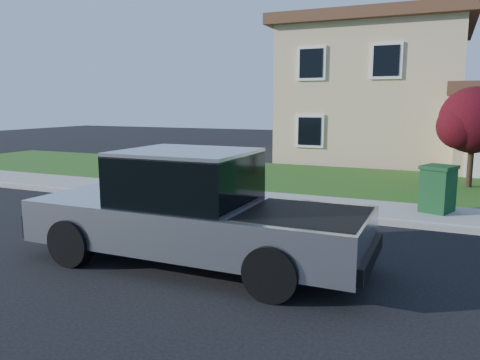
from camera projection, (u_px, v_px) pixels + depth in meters
name	position (u px, v px, depth m)	size (l,w,h in m)	color
ground	(249.00, 247.00, 9.35)	(80.00, 80.00, 0.00)	black
curb	(331.00, 217.00, 11.57)	(40.00, 0.20, 0.12)	gray
sidewalk	(340.00, 208.00, 12.56)	(40.00, 2.00, 0.15)	gray
lawn	(367.00, 183.00, 16.63)	(40.00, 7.00, 0.10)	#1E4B15
house	(401.00, 97.00, 23.12)	(14.00, 11.30, 6.85)	tan
pickup_truck	(194.00, 212.00, 8.27)	(6.21, 2.39, 2.03)	black
woman	(206.00, 190.00, 11.35)	(0.58, 0.42, 1.62)	#E3967D
ornamental_tree	(475.00, 123.00, 15.18)	(2.40, 2.16, 3.29)	black
trash_bin	(438.00, 188.00, 11.68)	(0.96, 1.02, 1.17)	#103D1A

